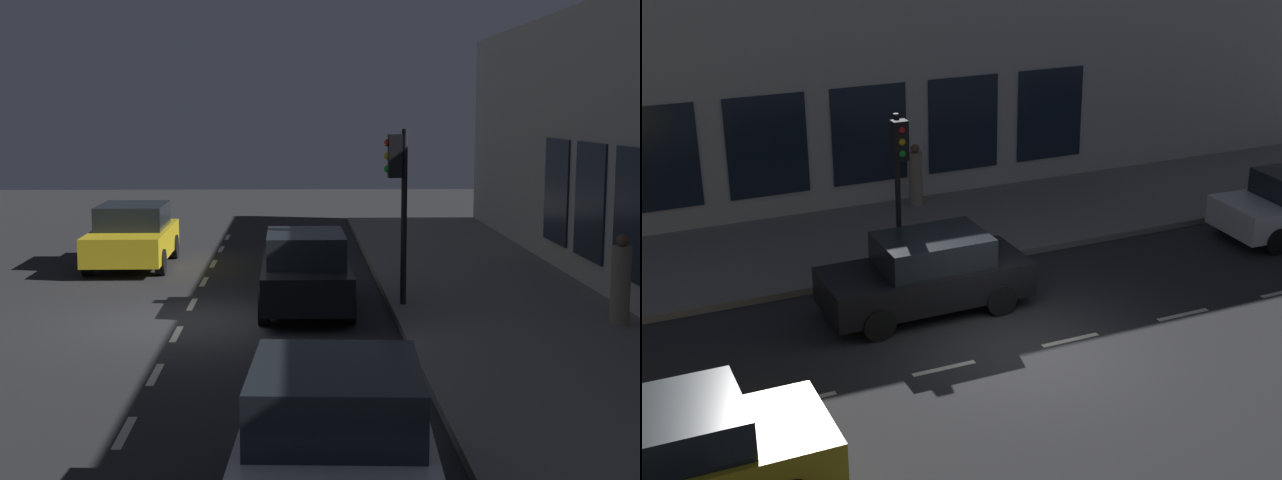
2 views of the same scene
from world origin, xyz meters
The scene contains 8 objects.
ground_plane centered at (0.00, 0.00, 0.00)m, with size 60.00×60.00×0.00m, color #28282B.
sidewalk centered at (6.25, 0.00, 0.07)m, with size 4.50×32.00×0.15m.
building_facade centered at (8.80, 0.00, 3.16)m, with size 0.65×32.00×6.33m.
lane_centre_line centered at (0.00, -1.00, 0.00)m, with size 0.12×27.20×0.01m.
traffic_light centered at (4.12, 0.82, 2.63)m, with size 0.46×0.32×3.45m.
parked_car_0 centered at (2.32, 0.96, 0.79)m, with size 1.83×4.15×1.58m.
parked_car_1 centered at (-2.01, 6.46, 0.79)m, with size 2.00×4.27×1.58m.
pedestrian_0 centered at (7.94, -1.03, 0.90)m, with size 0.49×0.49×1.63m.
Camera 2 is at (-13.23, 7.24, 8.20)m, focal length 51.73 mm.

